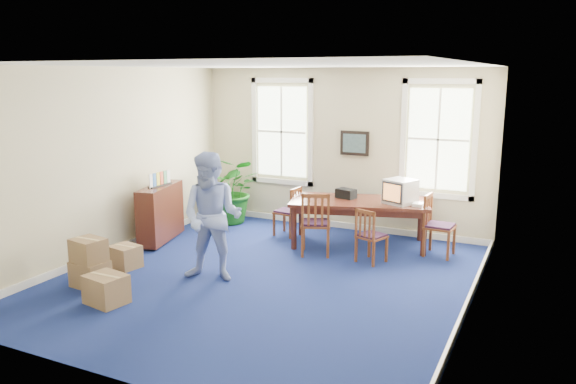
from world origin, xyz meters
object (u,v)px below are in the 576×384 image
at_px(crt_tv, 400,191).
at_px(chair_near_left, 316,223).
at_px(conference_table, 359,222).
at_px(potted_plant, 233,190).
at_px(credenza, 161,215).
at_px(cardboard_boxes, 104,261).
at_px(man, 212,217).

relative_size(crt_tv, chair_near_left, 0.46).
relative_size(conference_table, potted_plant, 1.76).
bearing_deg(crt_tv, conference_table, -151.64).
height_order(crt_tv, credenza, crt_tv).
xyz_separation_m(conference_table, cardboard_boxes, (-2.72, -3.58, -0.04)).
bearing_deg(credenza, crt_tv, 5.68).
relative_size(man, cardboard_boxes, 1.47).
height_order(crt_tv, cardboard_boxes, crt_tv).
xyz_separation_m(crt_tv, potted_plant, (-3.62, 0.30, -0.35)).
height_order(crt_tv, chair_near_left, crt_tv).
bearing_deg(credenza, chair_near_left, -2.85).
bearing_deg(cardboard_boxes, potted_plant, 92.43).
relative_size(crt_tv, cardboard_boxes, 0.39).
relative_size(conference_table, crt_tv, 4.76).
relative_size(man, credenza, 1.50).
bearing_deg(man, chair_near_left, 50.30).
bearing_deg(credenza, man, -46.14).
relative_size(man, potted_plant, 1.40).
height_order(man, cardboard_boxes, man).
xyz_separation_m(conference_table, credenza, (-3.40, -1.39, 0.09)).
distance_m(conference_table, cardboard_boxes, 4.50).
height_order(chair_near_left, cardboard_boxes, chair_near_left).
relative_size(crt_tv, potted_plant, 0.37).
distance_m(chair_near_left, potted_plant, 2.67).
distance_m(credenza, cardboard_boxes, 2.30).
xyz_separation_m(man, potted_plant, (-1.47, 3.01, -0.28)).
distance_m(conference_table, chair_near_left, 0.99).
bearing_deg(credenza, cardboard_boxes, -86.44).
bearing_deg(cardboard_boxes, man, 35.65).
xyz_separation_m(potted_plant, cardboard_boxes, (0.17, -3.94, -0.32)).
bearing_deg(conference_table, chair_near_left, -137.05).
height_order(conference_table, chair_near_left, chair_near_left).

